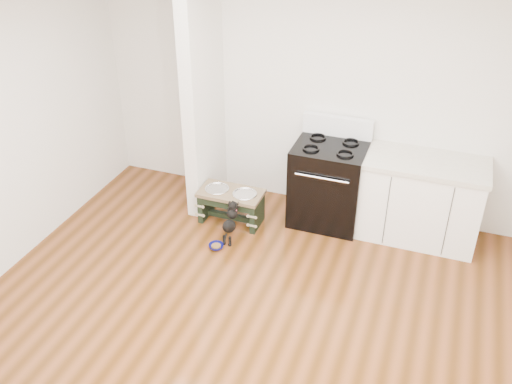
% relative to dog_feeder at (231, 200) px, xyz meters
% --- Properties ---
extents(ground, '(5.00, 5.00, 0.00)m').
position_rel_dog_feeder_xyz_m(ground, '(0.74, -1.75, -0.27)').
color(ground, '#4A280D').
rests_on(ground, ground).
extents(room_shell, '(5.00, 5.00, 5.00)m').
position_rel_dog_feeder_xyz_m(room_shell, '(0.74, -1.75, 1.35)').
color(room_shell, silver).
rests_on(room_shell, ground).
extents(partition_wall, '(0.15, 0.80, 2.70)m').
position_rel_dog_feeder_xyz_m(partition_wall, '(-0.44, 0.35, 1.08)').
color(partition_wall, silver).
rests_on(partition_wall, ground).
extents(oven_range, '(0.76, 0.69, 1.14)m').
position_rel_dog_feeder_xyz_m(oven_range, '(0.99, 0.41, 0.20)').
color(oven_range, black).
rests_on(oven_range, ground).
extents(cabinet_run, '(1.24, 0.64, 0.91)m').
position_rel_dog_feeder_xyz_m(cabinet_run, '(1.97, 0.43, 0.18)').
color(cabinet_run, white).
rests_on(cabinet_run, ground).
extents(dog_feeder, '(0.70, 0.37, 0.40)m').
position_rel_dog_feeder_xyz_m(dog_feeder, '(0.00, 0.00, 0.00)').
color(dog_feeder, black).
rests_on(dog_feeder, ground).
extents(puppy, '(0.12, 0.36, 0.43)m').
position_rel_dog_feeder_xyz_m(puppy, '(0.12, -0.32, -0.04)').
color(puppy, black).
rests_on(puppy, ground).
extents(floor_bowl, '(0.20, 0.20, 0.05)m').
position_rel_dog_feeder_xyz_m(floor_bowl, '(0.04, -0.53, -0.25)').
color(floor_bowl, '#0D0E5B').
rests_on(floor_bowl, ground).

